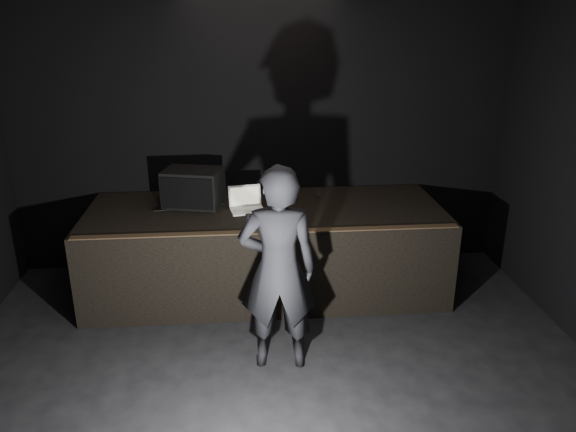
% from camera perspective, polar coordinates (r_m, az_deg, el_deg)
% --- Properties ---
extents(room_walls, '(6.10, 7.10, 3.52)m').
position_cam_1_polar(room_walls, '(3.42, -0.31, 1.60)').
color(room_walls, black).
rests_on(room_walls, ground).
extents(stage_riser, '(4.00, 1.50, 1.00)m').
position_cam_1_polar(stage_riser, '(6.51, -2.25, -3.39)').
color(stage_riser, black).
rests_on(stage_riser, ground).
extents(riser_lip, '(3.92, 0.10, 0.01)m').
position_cam_1_polar(riser_lip, '(5.66, -1.96, -1.59)').
color(riser_lip, brown).
rests_on(riser_lip, stage_riser).
extents(stage_monitor, '(0.71, 0.59, 0.42)m').
position_cam_1_polar(stage_monitor, '(6.46, -9.64, 2.86)').
color(stage_monitor, black).
rests_on(stage_monitor, stage_riser).
extents(cable, '(0.78, 0.20, 0.02)m').
position_cam_1_polar(cable, '(6.43, -9.99, 0.85)').
color(cable, black).
rests_on(cable, stage_riser).
extents(laptop, '(0.41, 0.38, 0.25)m').
position_cam_1_polar(laptop, '(6.29, -4.25, 1.24)').
color(laptop, silver).
rests_on(laptop, stage_riser).
extents(beer_can, '(0.06, 0.06, 0.15)m').
position_cam_1_polar(beer_can, '(5.75, -3.99, -0.54)').
color(beer_can, silver).
rests_on(beer_can, stage_riser).
extents(plastic_cup, '(0.09, 0.09, 0.11)m').
position_cam_1_polar(plastic_cup, '(6.68, 3.08, 2.33)').
color(plastic_cup, white).
rests_on(plastic_cup, stage_riser).
extents(wii_remote, '(0.08, 0.15, 0.03)m').
position_cam_1_polar(wii_remote, '(5.71, -1.80, -1.30)').
color(wii_remote, white).
rests_on(wii_remote, stage_riser).
extents(person, '(0.73, 0.50, 1.92)m').
position_cam_1_polar(person, '(4.96, -0.99, -5.45)').
color(person, black).
rests_on(person, ground).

